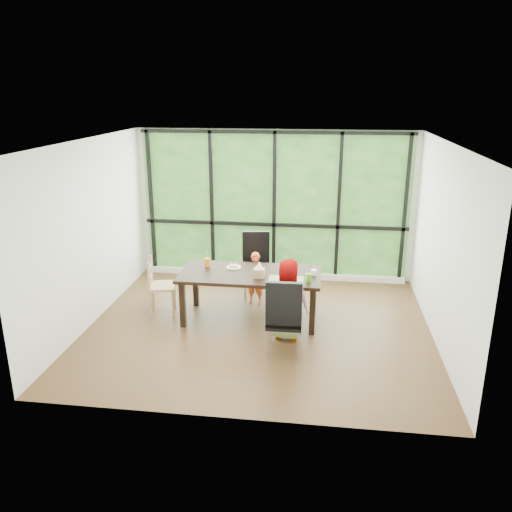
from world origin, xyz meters
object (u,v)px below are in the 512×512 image
(child_older, at_px, (289,300))
(green_cup, at_px, (308,278))
(tissue_box, at_px, (259,273))
(chair_end_beech, at_px, (162,286))
(plate_far, at_px, (234,267))
(chair_interior_leather, at_px, (284,316))
(dining_table, at_px, (250,296))
(white_mug, at_px, (314,272))
(orange_cup, at_px, (207,262))
(chair_window_leather, at_px, (256,265))
(plate_near, at_px, (288,279))
(child_toddler, at_px, (256,278))

(child_older, distance_m, green_cup, 0.46)
(child_older, distance_m, tissue_box, 0.65)
(chair_end_beech, xyz_separation_m, plate_far, (1.10, 0.16, 0.31))
(chair_interior_leather, xyz_separation_m, chair_end_beech, (-1.99, 1.04, -0.09))
(dining_table, height_order, chair_end_beech, chair_end_beech)
(dining_table, height_order, white_mug, white_mug)
(orange_cup, xyz_separation_m, tissue_box, (0.86, -0.37, 0.00))
(chair_window_leather, bearing_deg, white_mug, -52.49)
(chair_interior_leather, height_order, tissue_box, chair_interior_leather)
(chair_end_beech, height_order, child_older, child_older)
(chair_window_leather, distance_m, plate_far, 0.83)
(chair_end_beech, height_order, orange_cup, chair_end_beech)
(tissue_box, bearing_deg, plate_near, -5.65)
(plate_near, bearing_deg, child_older, -83.40)
(plate_near, distance_m, white_mug, 0.44)
(white_mug, bearing_deg, plate_near, -146.07)
(dining_table, xyz_separation_m, chair_end_beech, (-1.39, 0.04, 0.08))
(plate_far, distance_m, green_cup, 1.25)
(dining_table, relative_size, orange_cup, 15.99)
(green_cup, bearing_deg, chair_end_beech, 172.54)
(chair_window_leather, relative_size, child_older, 0.93)
(green_cup, bearing_deg, tissue_box, 173.18)
(child_toddler, height_order, orange_cup, orange_cup)
(orange_cup, bearing_deg, white_mug, -5.90)
(chair_window_leather, relative_size, plate_far, 4.77)
(child_toddler, relative_size, child_older, 0.75)
(dining_table, xyz_separation_m, chair_interior_leather, (0.59, -1.00, 0.17))
(plate_far, bearing_deg, plate_near, -25.28)
(chair_end_beech, height_order, plate_far, chair_end_beech)
(chair_interior_leather, height_order, plate_near, chair_interior_leather)
(child_older, bearing_deg, plate_far, -31.27)
(chair_window_leather, bearing_deg, plate_far, -117.45)
(child_older, distance_m, plate_far, 1.19)
(chair_window_leather, relative_size, orange_cup, 8.24)
(plate_near, relative_size, green_cup, 1.76)
(chair_interior_leather, xyz_separation_m, orange_cup, (-1.29, 1.20, 0.28))
(chair_window_leather, distance_m, orange_cup, 1.04)
(white_mug, bearing_deg, plate_far, 172.34)
(child_toddler, height_order, tissue_box, tissue_box)
(white_mug, bearing_deg, green_cup, -103.11)
(plate_far, height_order, green_cup, green_cup)
(plate_far, height_order, white_mug, white_mug)
(chair_end_beech, xyz_separation_m, white_mug, (2.33, -0.01, 0.34))
(dining_table, bearing_deg, plate_near, -20.28)
(tissue_box, bearing_deg, plate_far, 140.40)
(dining_table, relative_size, chair_window_leather, 1.94)
(tissue_box, bearing_deg, chair_window_leather, 99.78)
(plate_far, bearing_deg, tissue_box, -39.60)
(green_cup, bearing_deg, plate_near, 171.51)
(dining_table, height_order, chair_window_leather, chair_window_leather)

